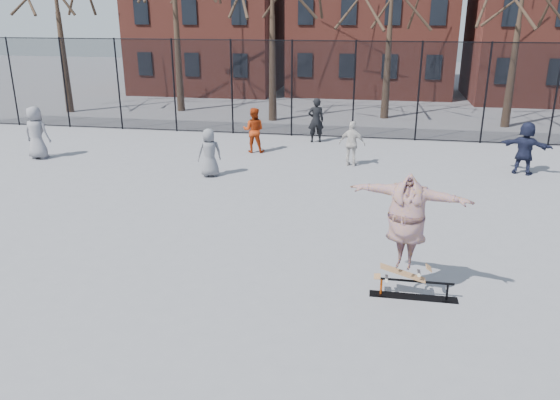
% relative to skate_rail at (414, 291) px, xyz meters
% --- Properties ---
extents(ground, '(100.00, 100.00, 0.00)m').
position_rel_skate_rail_xyz_m(ground, '(-3.07, 0.44, -0.14)').
color(ground, slate).
extents(skate_rail, '(1.64, 0.25, 0.36)m').
position_rel_skate_rail_xyz_m(skate_rail, '(0.00, 0.00, 0.00)').
color(skate_rail, black).
rests_on(skate_rail, ground).
extents(skateboard, '(0.94, 0.22, 0.11)m').
position_rel_skate_rail_xyz_m(skateboard, '(-0.23, -0.00, 0.28)').
color(skateboard, '#9A693D').
rests_on(skateboard, skate_rail).
extents(skater, '(2.30, 1.13, 1.81)m').
position_rel_skate_rail_xyz_m(skater, '(-0.23, 0.00, 1.24)').
color(skater, '#5A3483').
rests_on(skater, skateboard).
extents(bystander_grey, '(0.95, 0.64, 1.90)m').
position_rel_skate_rail_xyz_m(bystander_grey, '(-12.94, 8.07, 0.81)').
color(bystander_grey, slate).
rests_on(bystander_grey, ground).
extents(bystander_black, '(0.74, 0.58, 1.80)m').
position_rel_skate_rail_xyz_m(bystander_black, '(-3.31, 12.44, 0.76)').
color(bystander_black, black).
rests_on(bystander_black, ground).
extents(bystander_red, '(0.86, 0.68, 1.69)m').
position_rel_skate_rail_xyz_m(bystander_red, '(-5.43, 10.37, 0.70)').
color(bystander_red, '#A1300E').
rests_on(bystander_red, ground).
extents(bystander_white, '(0.96, 0.53, 1.56)m').
position_rel_skate_rail_xyz_m(bystander_white, '(-1.66, 9.09, 0.64)').
color(bystander_white, beige).
rests_on(bystander_white, ground).
extents(bystander_navy, '(1.70, 1.10, 1.75)m').
position_rel_skate_rail_xyz_m(bystander_navy, '(3.96, 9.07, 0.73)').
color(bystander_navy, '#1A1E35').
rests_on(bystander_navy, ground).
extents(bystander_extra, '(0.91, 0.80, 1.57)m').
position_rel_skate_rail_xyz_m(bystander_extra, '(-6.13, 6.99, 0.65)').
color(bystander_extra, slate).
rests_on(bystander_extra, ground).
extents(fence, '(34.03, 0.07, 4.00)m').
position_rel_skate_rail_xyz_m(fence, '(-3.08, 13.44, 1.91)').
color(fence, black).
rests_on(fence, ground).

